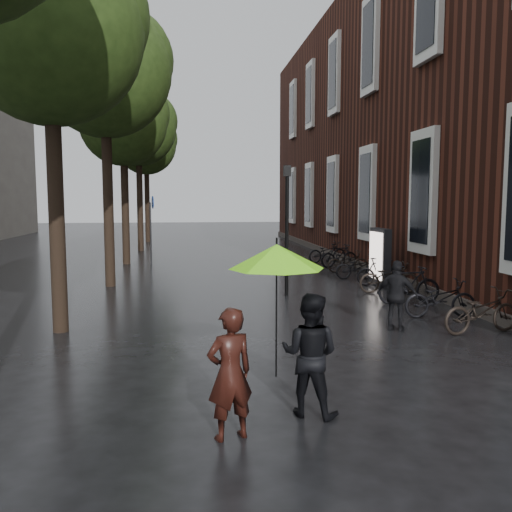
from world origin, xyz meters
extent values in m
plane|color=black|center=(0.00, 0.00, 0.00)|extent=(120.00, 120.00, 0.00)
cube|color=#38160F|center=(10.50, 19.50, 6.00)|extent=(10.00, 33.00, 12.00)
cube|color=silver|center=(5.45, 10.50, 3.00)|extent=(0.25, 1.60, 3.60)
cube|color=black|center=(5.35, 10.50, 3.00)|extent=(0.10, 1.20, 3.00)
cube|color=silver|center=(5.45, 15.50, 3.00)|extent=(0.25, 1.60, 3.60)
cube|color=black|center=(5.35, 15.50, 3.00)|extent=(0.10, 1.20, 3.00)
cube|color=silver|center=(5.45, 15.50, 8.50)|extent=(0.25, 1.60, 3.60)
cube|color=black|center=(5.35, 15.50, 8.50)|extent=(0.10, 1.20, 3.00)
cube|color=silver|center=(5.45, 20.50, 3.00)|extent=(0.25, 1.60, 3.60)
cube|color=black|center=(5.35, 20.50, 3.00)|extent=(0.10, 1.20, 3.00)
cube|color=silver|center=(5.45, 20.50, 8.50)|extent=(0.25, 1.60, 3.60)
cube|color=black|center=(5.35, 20.50, 8.50)|extent=(0.10, 1.20, 3.00)
cube|color=silver|center=(5.45, 25.50, 3.00)|extent=(0.25, 1.60, 3.60)
cube|color=black|center=(5.35, 25.50, 3.00)|extent=(0.10, 1.20, 3.00)
cube|color=silver|center=(5.45, 25.50, 8.50)|extent=(0.25, 1.60, 3.60)
cube|color=black|center=(5.35, 25.50, 8.50)|extent=(0.10, 1.20, 3.00)
cube|color=silver|center=(5.45, 30.50, 3.00)|extent=(0.25, 1.60, 3.60)
cube|color=black|center=(5.35, 30.50, 3.00)|extent=(0.10, 1.20, 3.00)
cube|color=silver|center=(5.45, 30.50, 8.50)|extent=(0.25, 1.60, 3.60)
cube|color=black|center=(5.35, 30.50, 8.50)|extent=(0.10, 1.20, 3.00)
cube|color=#3F3833|center=(5.60, 19.50, 0.15)|extent=(0.40, 33.00, 0.30)
cylinder|color=black|center=(-4.10, 7.00, 2.25)|extent=(0.32, 0.32, 4.51)
cylinder|color=black|center=(-3.90, 13.00, 2.48)|extent=(0.32, 0.32, 4.95)
cylinder|color=black|center=(-4.05, 19.00, 2.20)|extent=(0.32, 0.32, 4.40)
cylinder|color=black|center=(-3.95, 25.00, 2.39)|extent=(0.32, 0.32, 4.79)
cylinder|color=black|center=(-4.00, 31.00, 2.28)|extent=(0.32, 0.32, 4.57)
imported|color=black|center=(-0.94, 1.43, 0.78)|extent=(0.66, 0.55, 1.57)
imported|color=black|center=(0.14, 2.02, 0.80)|extent=(0.97, 0.91, 1.60)
cylinder|color=black|center=(-0.33, 1.82, 1.35)|extent=(0.02, 0.02, 1.51)
cone|color=#7DFF1A|center=(-0.33, 1.82, 2.10)|extent=(1.18, 1.18, 0.30)
cylinder|color=black|center=(-0.33, 1.82, 2.29)|extent=(0.02, 0.02, 0.08)
imported|color=black|center=(2.99, 6.22, 0.75)|extent=(0.94, 0.80, 1.50)
imported|color=black|center=(4.64, 5.76, 0.47)|extent=(1.87, 0.92, 0.94)
imported|color=black|center=(4.49, 7.30, 0.45)|extent=(1.74, 0.64, 0.91)
imported|color=black|center=(4.43, 8.99, 0.52)|extent=(1.74, 0.52, 1.04)
imported|color=black|center=(4.51, 10.64, 0.47)|extent=(1.83, 0.77, 0.94)
imported|color=black|center=(4.72, 11.97, 0.46)|extent=(1.53, 0.47, 0.91)
imported|color=black|center=(4.49, 13.51, 0.42)|extent=(1.61, 0.58, 0.84)
imported|color=black|center=(4.62, 15.23, 0.41)|extent=(1.58, 0.55, 0.83)
imported|color=black|center=(4.67, 16.59, 0.49)|extent=(1.71, 0.85, 0.99)
imported|color=black|center=(4.62, 18.31, 0.47)|extent=(1.87, 1.01, 0.93)
cube|color=black|center=(4.74, 12.06, 0.93)|extent=(0.25, 1.23, 1.85)
cube|color=silver|center=(4.60, 12.06, 0.98)|extent=(0.04, 1.03, 1.52)
cylinder|color=black|center=(1.41, 10.61, 1.75)|extent=(0.10, 0.10, 3.49)
cube|color=black|center=(1.41, 10.61, 3.58)|extent=(0.19, 0.19, 0.31)
sphere|color=#FFE5B2|center=(1.41, 10.61, 3.58)|extent=(0.16, 0.16, 0.16)
cylinder|color=#262628|center=(-2.98, 18.70, 1.32)|extent=(0.06, 0.06, 2.64)
cylinder|color=navy|center=(-2.88, 18.70, 2.64)|extent=(0.03, 0.53, 0.53)
camera|label=1|loc=(-1.39, -4.65, 2.80)|focal=38.00mm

